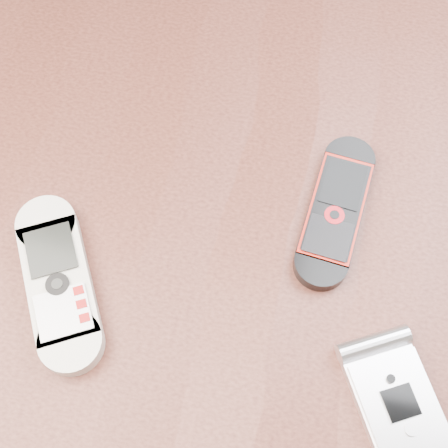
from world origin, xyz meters
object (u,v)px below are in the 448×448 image
nokia_white (59,281)px  motorola_razr (400,408)px  table (219,275)px  nokia_black_red (335,210)px

nokia_white → motorola_razr: (0.26, -0.05, -0.00)m
motorola_razr → nokia_white: bearing=142.6°
table → nokia_black_red: (0.09, 0.03, 0.11)m
table → motorola_razr: size_ratio=11.70×
nokia_white → table: bearing=4.6°
nokia_black_red → nokia_white: bearing=-146.3°
nokia_black_red → table: bearing=-154.3°
table → motorola_razr: (0.15, -0.11, 0.11)m
nokia_black_red → motorola_razr: motorola_razr is taller
nokia_black_red → motorola_razr: (0.06, -0.14, 0.00)m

